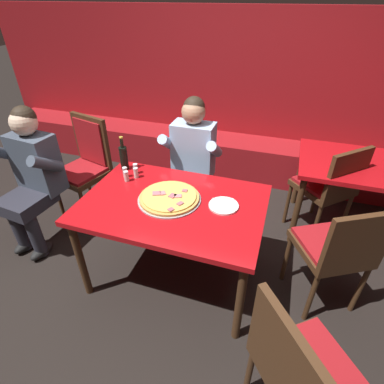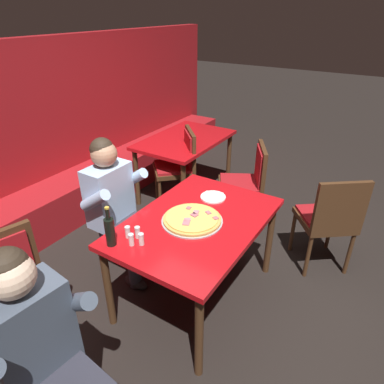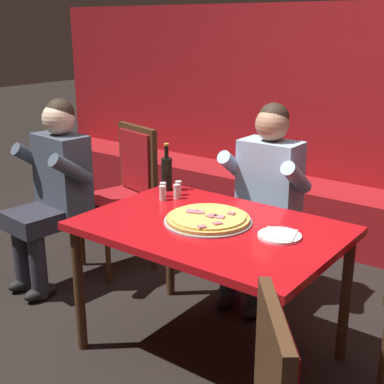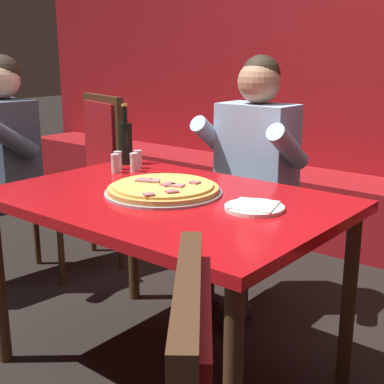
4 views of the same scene
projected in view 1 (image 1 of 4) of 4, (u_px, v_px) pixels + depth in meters
The scene contains 18 objects.
ground_plane at pixel (176, 273), 2.56m from camera, with size 24.00×24.00×0.00m, color black.
booth_wall_panel at pixel (235, 93), 3.75m from camera, with size 6.80×0.16×1.90m, color maroon.
booth_bench at pixel (226, 155), 3.90m from camera, with size 6.46×0.48×0.46m, color maroon.
main_dining_table at pixel (173, 211), 2.19m from camera, with size 1.31×0.90×0.75m.
pizza at pixel (169, 198), 2.16m from camera, with size 0.46×0.46×0.05m.
plate_white_paper at pixel (224, 205), 2.09m from camera, with size 0.21×0.21×0.02m.
beer_bottle at pixel (124, 157), 2.48m from camera, with size 0.07×0.07×0.29m.
shaker_parmesan at pixel (136, 169), 2.46m from camera, with size 0.04×0.04×0.09m.
shaker_black_pepper at pixel (136, 173), 2.40m from camera, with size 0.04×0.04×0.09m.
shaker_oregano at pixel (125, 173), 2.41m from camera, with size 0.04×0.04×0.09m.
shaker_red_pepper_flakes at pixel (126, 177), 2.36m from camera, with size 0.04×0.04×0.09m.
diner_seated_blue_shirt at pixel (191, 161), 2.75m from camera, with size 0.53×0.53×1.27m.
dining_chair_far_left at pixel (331, 184), 2.69m from camera, with size 0.62×0.62×0.95m.
dining_chair_side_aisle at pixel (339, 248), 2.02m from camera, with size 0.60×0.60×0.94m.
dining_chair_near_right at pixel (298, 368), 1.39m from camera, with size 0.62×0.62×0.95m.
dining_chair_far_right at pixel (86, 162), 2.97m from camera, with size 0.53×0.53×1.04m.
diner_standing_companion at pixel (31, 175), 2.55m from camera, with size 0.56×0.56×1.27m.
background_dining_table at pixel (369, 174), 2.65m from camera, with size 1.21×0.79×0.75m.
Camera 1 is at (0.68, -1.61, 2.01)m, focal length 28.00 mm.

